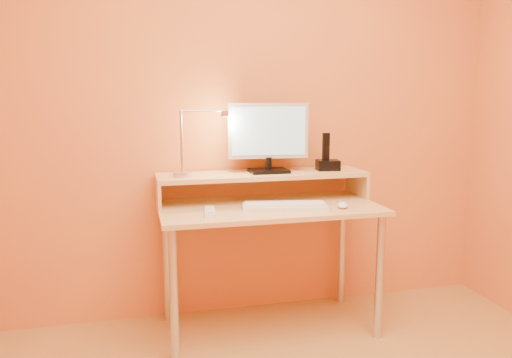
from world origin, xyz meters
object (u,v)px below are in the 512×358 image
object	(u,v)px
monitor_panel	(268,131)
keyboard	(285,207)
mouse	(343,205)
remote_control	(210,212)
lamp_base	(182,174)
phone_dock	(328,165)

from	to	relation	value
monitor_panel	keyboard	xyz separation A→B (m)	(0.02, -0.26, -0.39)
mouse	remote_control	distance (m)	0.71
monitor_panel	lamp_base	bearing A→B (deg)	-170.87
lamp_base	remote_control	size ratio (longest dim) A/B	0.54
monitor_panel	keyboard	bearing A→B (deg)	-80.43
lamp_base	phone_dock	distance (m)	0.86
mouse	remote_control	bearing A→B (deg)	-159.80
remote_control	monitor_panel	bearing A→B (deg)	42.37
monitor_panel	phone_dock	distance (m)	0.42
lamp_base	mouse	distance (m)	0.88
mouse	remote_control	xyz separation A→B (m)	(-0.71, 0.05, -0.01)
keyboard	phone_dock	bearing A→B (deg)	46.56
keyboard	mouse	size ratio (longest dim) A/B	4.54
monitor_panel	remote_control	distance (m)	0.61
phone_dock	mouse	distance (m)	0.35
keyboard	remote_control	size ratio (longest dim) A/B	2.40
phone_dock	remote_control	xyz separation A→B (m)	(-0.75, -0.26, -0.18)
lamp_base	remote_control	xyz separation A→B (m)	(0.11, -0.23, -0.16)
remote_control	keyboard	bearing A→B (deg)	8.87
remote_control	phone_dock	bearing A→B (deg)	26.50
mouse	phone_dock	bearing A→B (deg)	107.73
lamp_base	mouse	size ratio (longest dim) A/B	1.01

